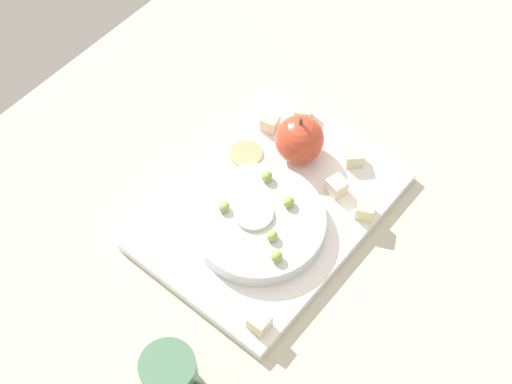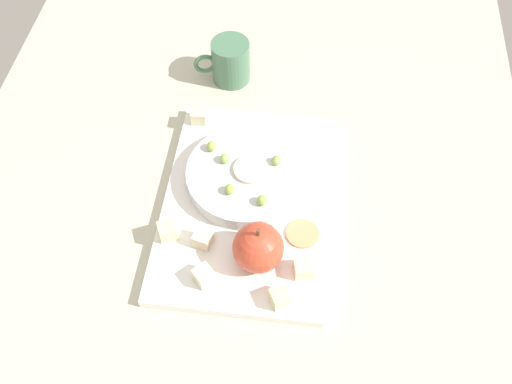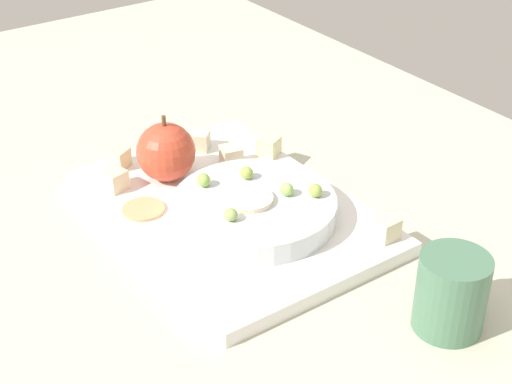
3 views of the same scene
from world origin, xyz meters
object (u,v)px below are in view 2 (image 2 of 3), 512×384
grape_1 (211,146)px  grape_3 (230,189)px  cheese_cube_2 (303,269)px  cheese_cube_4 (204,276)px  grape_0 (262,200)px  cheese_cube_3 (167,231)px  cracker_0 (303,233)px  cheese_cube_1 (199,116)px  apple_whole (258,248)px  grape_4 (276,160)px  apple_slice_0 (251,169)px  cheese_cube_5 (280,297)px  grape_2 (225,158)px  cheese_cube_0 (203,239)px  serving_dish (246,176)px  cup (230,61)px  platter (247,204)px

grape_1 → grape_3: size_ratio=1.00×
cheese_cube_2 → cheese_cube_4: 13.50cm
cheese_cube_2 → grape_0: grape_0 is taller
cheese_cube_3 → cracker_0: cheese_cube_3 is taller
cheese_cube_1 → grape_3: bearing=-154.1°
apple_whole → grape_4: apple_whole is taller
grape_4 → apple_slice_0: grape_4 is taller
apple_whole → cheese_cube_5: size_ratio=2.91×
grape_3 → grape_0: bearing=-105.7°
cheese_cube_1 → cheese_cube_2: 31.85cm
grape_0 → apple_slice_0: grape_0 is taller
cheese_cube_4 → cracker_0: size_ratio=0.50×
grape_2 → grape_4: bearing=-85.6°
cheese_cube_0 → grape_0: size_ratio=1.49×
serving_dish → cheese_cube_4: size_ratio=7.48×
serving_dish → cheese_cube_0: serving_dish is taller
serving_dish → cheese_cube_1: 14.40cm
cracker_0 → apple_slice_0: size_ratio=0.91×
apple_whole → grape_2: size_ratio=4.34×
grape_0 → grape_1: 12.51cm
cheese_cube_4 → grape_0: (11.70, -6.56, 2.10)cm
grape_0 → serving_dish: bearing=29.0°
apple_slice_0 → cheese_cube_4: bearing=166.1°
grape_2 → cup: 22.12cm
cheese_cube_5 → cracker_0: (10.77, -2.25, -1.01)cm
cracker_0 → cheese_cube_0: bearing=103.1°
grape_2 → grape_3: bearing=-164.3°
cheese_cube_2 → grape_1: bearing=40.8°
cheese_cube_2 → cheese_cube_5: 5.28cm
cheese_cube_1 → cup: (12.24, -3.32, 1.00)cm
serving_dish → cheese_cube_4: bearing=168.5°
cheese_cube_1 → grape_4: 16.49cm
cracker_0 → grape_0: (2.82, 6.24, 3.10)cm
apple_whole → grape_4: (15.25, -0.96, -0.31)cm
cheese_cube_5 → cracker_0: bearing=-11.8°
platter → cheese_cube_4: bearing=162.8°
cheese_cube_1 → cup: bearing=-15.2°
apple_whole → cheese_cube_0: bearing=77.7°
platter → cheese_cube_3: cheese_cube_3 is taller
grape_3 → apple_slice_0: grape_3 is taller
cheese_cube_0 → grape_0: grape_0 is taller
serving_dish → cracker_0: 12.52cm
cheese_cube_2 → cheese_cube_3: bearing=79.5°
platter → grape_4: 7.94cm
apple_whole → serving_dish: bearing=14.5°
grape_2 → grape_4: size_ratio=1.00×
grape_2 → platter: bearing=-141.9°
cheese_cube_0 → grape_1: 15.12cm
cheese_cube_1 → cheese_cube_3: 21.99cm
apple_slice_0 → cup: (23.21, 6.65, -0.63)cm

